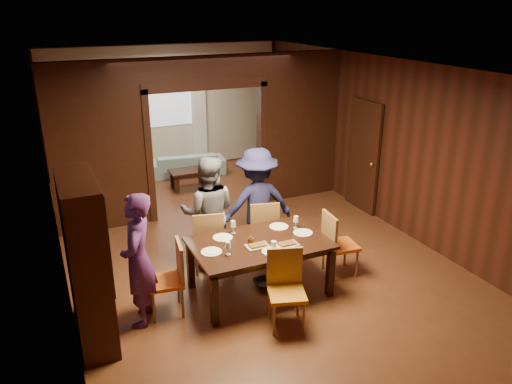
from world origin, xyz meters
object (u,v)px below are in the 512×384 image
chair_far_r (263,228)px  person_grey (208,213)px  chair_near (287,291)px  hutch (87,261)px  person_navy (257,204)px  coffee_table (189,179)px  dining_table (259,267)px  person_purple (138,260)px  chair_far_l (208,240)px  chair_right (341,243)px  sofa (186,164)px  chair_left (165,279)px

chair_far_r → person_grey: bearing=10.9°
chair_near → hutch: 2.37m
person_navy → coffee_table: (-0.06, 3.42, -0.68)m
person_navy → dining_table: (-0.40, -0.96, -0.50)m
dining_table → chair_near: (-0.03, -0.85, 0.10)m
chair_near → person_purple: bearing=170.2°
chair_far_r → hutch: size_ratio=0.48×
chair_far_l → chair_far_r: size_ratio=1.00×
person_grey → chair_right: person_grey is taller
chair_right → sofa: bearing=13.8°
person_grey → hutch: size_ratio=0.86×
person_navy → chair_far_l: 0.93m
chair_right → hutch: hutch is taller
person_purple → chair_far_r: bearing=135.5°
sofa → chair_far_r: chair_far_r is taller
chair_right → chair_far_r: same height
person_purple → chair_near: size_ratio=1.76×
chair_right → hutch: bearing=96.6°
person_grey → chair_right: (1.66, -1.01, -0.38)m
chair_right → chair_far_l: 1.95m
chair_left → chair_far_l: (0.86, 0.85, 0.00)m
chair_far_r → chair_near: (-0.50, -1.77, 0.00)m
chair_far_l → chair_far_r: 0.91m
person_purple → chair_far_r: 2.32m
person_grey → chair_far_l: 0.39m
person_navy → hutch: hutch is taller
chair_far_l → person_navy: bearing=-160.7°
chair_left → hutch: size_ratio=0.48×
chair_right → hutch: (-3.49, -0.04, 0.52)m
person_purple → chair_far_l: 1.53m
chair_far_r → person_purple: bearing=38.8°
chair_right → chair_near: size_ratio=1.00×
chair_right → chair_near: same height
dining_table → coffee_table: 4.39m
chair_far_r → hutch: (-2.67, -0.99, 0.52)m
person_purple → dining_table: (1.62, 0.02, -0.47)m
chair_far_l → hutch: (-1.76, -0.95, 0.52)m
person_navy → chair_far_l: bearing=10.3°
dining_table → chair_far_r: 1.03m
coffee_table → dining_table: bearing=-94.4°
sofa → chair_near: (-0.58, -6.13, 0.23)m
person_purple → hutch: hutch is taller
dining_table → coffee_table: (0.34, 4.38, -0.18)m
sofa → chair_left: bearing=78.1°
chair_far_l → hutch: 2.07m
person_navy → chair_near: size_ratio=1.81×
dining_table → chair_right: size_ratio=1.87×
coffee_table → chair_far_l: bearing=-102.5°
person_navy → chair_far_r: (0.07, -0.05, -0.39)m
chair_right → chair_left: bearing=94.5°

